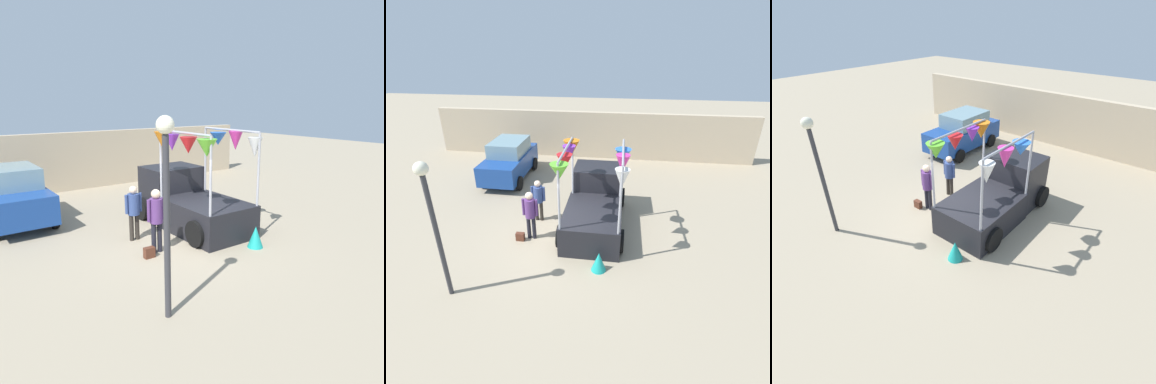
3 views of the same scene
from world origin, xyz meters
TOP-DOWN VIEW (x-y plane):
  - ground_plane at (0.00, 0.00)m, footprint 60.00×60.00m
  - vendor_truck at (0.98, 1.21)m, footprint 2.49×4.16m
  - parked_car at (-3.51, 4.70)m, footprint 1.88×4.00m
  - person_customer at (-1.04, -0.19)m, footprint 0.53×0.34m
  - person_vendor at (-1.09, 0.99)m, footprint 0.53×0.34m
  - handbag at (-1.39, -0.39)m, footprint 0.28×0.16m
  - street_lamp at (-2.46, -2.97)m, footprint 0.32×0.32m
  - brick_boundary_wall at (0.00, 8.36)m, footprint 18.00×0.36m
  - folded_kite_bundle_teal at (1.35, -1.50)m, footprint 0.61×0.61m

SIDE VIEW (x-z plane):
  - ground_plane at x=0.00m, z-range 0.00..0.00m
  - handbag at x=-1.39m, z-range 0.00..0.28m
  - folded_kite_bundle_teal at x=1.35m, z-range 0.00..0.60m
  - vendor_truck at x=0.98m, z-range -0.67..2.47m
  - parked_car at x=-3.51m, z-range 0.00..1.88m
  - person_vendor at x=-1.09m, z-range 0.16..1.78m
  - person_customer at x=-1.04m, z-range 0.19..1.92m
  - brick_boundary_wall at x=0.00m, z-range 0.00..2.60m
  - street_lamp at x=-2.46m, z-range 0.59..4.31m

